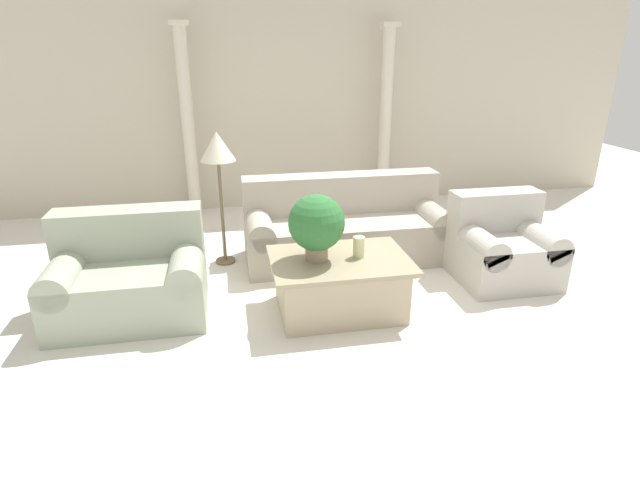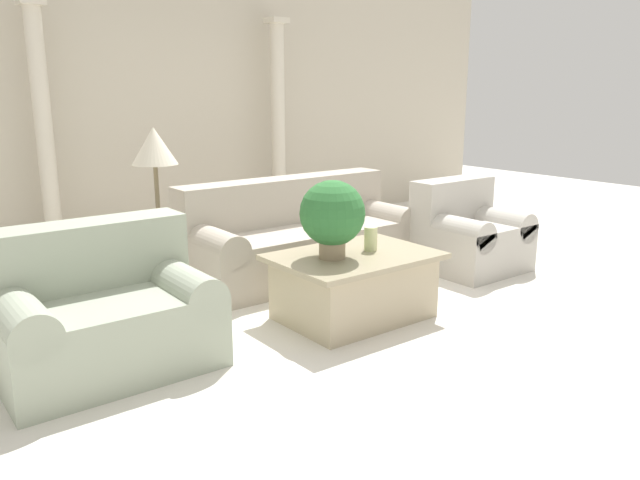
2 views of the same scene
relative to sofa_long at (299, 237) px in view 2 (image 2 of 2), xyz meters
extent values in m
plane|color=silver|center=(-0.25, -0.79, -0.34)|extent=(16.00, 16.00, 0.00)
cube|color=beige|center=(-0.25, 2.11, 1.26)|extent=(10.00, 0.06, 3.20)
cube|color=#ADA393|center=(0.00, -0.06, -0.12)|extent=(2.15, 0.87, 0.46)
cube|color=#ADA393|center=(0.00, 0.22, 0.32)|extent=(2.15, 0.30, 0.41)
cylinder|color=#ADA393|center=(-0.93, -0.06, 0.10)|extent=(0.28, 0.87, 0.28)
cylinder|color=#ADA393|center=(0.93, -0.06, 0.10)|extent=(0.28, 0.87, 0.28)
cube|color=#9EA892|center=(-2.09, -0.92, -0.12)|extent=(1.24, 0.87, 0.46)
cube|color=#9EA892|center=(-2.09, -0.64, 0.32)|extent=(1.24, 0.30, 0.41)
cylinder|color=#9EA892|center=(-2.57, -0.92, 0.10)|extent=(0.28, 0.87, 0.28)
cylinder|color=#9EA892|center=(-1.61, -0.92, 0.10)|extent=(0.28, 0.87, 0.28)
cube|color=tan|center=(-0.33, -1.17, -0.12)|extent=(1.03, 0.74, 0.45)
cube|color=tan|center=(-0.33, -1.17, 0.13)|extent=(1.17, 0.84, 0.04)
cylinder|color=#937F60|center=(-0.53, -1.16, 0.21)|extent=(0.19, 0.19, 0.13)
sphere|color=#2D6B33|center=(-0.53, -1.16, 0.48)|extent=(0.47, 0.47, 0.47)
cylinder|color=beige|center=(-0.17, -1.17, 0.24)|extent=(0.10, 0.10, 0.18)
cylinder|color=brown|center=(-1.30, 0.09, -0.33)|extent=(0.21, 0.21, 0.03)
cylinder|color=brown|center=(-1.30, 0.09, 0.22)|extent=(0.04, 0.04, 1.07)
cone|color=beige|center=(-1.30, 0.09, 0.90)|extent=(0.35, 0.35, 0.29)
cylinder|color=beige|center=(-1.66, 1.80, 0.86)|extent=(0.16, 0.16, 2.40)
cube|color=beige|center=(-1.66, 1.80, 2.09)|extent=(0.22, 0.22, 0.06)
cylinder|color=beige|center=(0.99, 1.80, 0.86)|extent=(0.16, 0.16, 2.40)
cube|color=beige|center=(0.99, 1.80, 2.09)|extent=(0.22, 0.22, 0.06)
cube|color=#B7B2A8|center=(1.38, -0.87, -0.12)|extent=(0.90, 0.81, 0.45)
cube|color=#B7B2A8|center=(1.38, -0.61, 0.30)|extent=(0.90, 0.28, 0.39)
cylinder|color=#B7B2A8|center=(1.07, -0.87, 0.07)|extent=(0.28, 0.81, 0.28)
cylinder|color=#B7B2A8|center=(1.68, -0.87, 0.07)|extent=(0.28, 0.81, 0.28)
camera|label=1|loc=(-1.24, -4.93, 1.80)|focal=28.00mm
camera|label=2|loc=(-3.22, -4.51, 1.33)|focal=35.00mm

